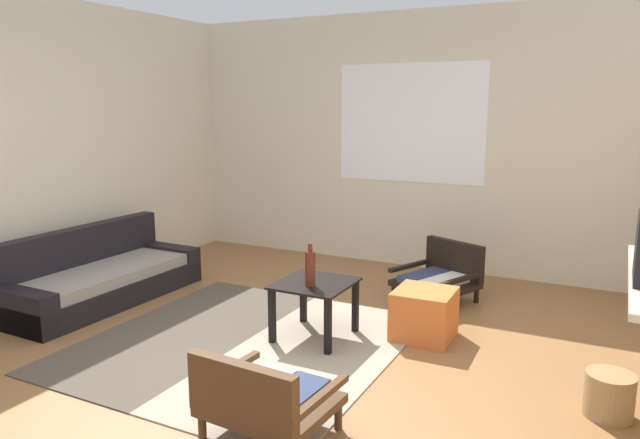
% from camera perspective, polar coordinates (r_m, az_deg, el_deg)
% --- Properties ---
extents(ground_plane, '(7.80, 7.80, 0.00)m').
position_cam_1_polar(ground_plane, '(4.07, -5.98, -14.48)').
color(ground_plane, olive).
extents(far_wall_with_window, '(5.60, 0.13, 2.70)m').
position_cam_1_polar(far_wall_with_window, '(6.46, 8.80, 7.41)').
color(far_wall_with_window, beige).
rests_on(far_wall_with_window, ground).
extents(side_wall_left, '(0.12, 6.60, 2.70)m').
position_cam_1_polar(side_wall_left, '(5.78, -27.36, 5.87)').
color(side_wall_left, beige).
rests_on(side_wall_left, ground).
extents(area_rug, '(2.19, 2.31, 0.01)m').
position_cam_1_polar(area_rug, '(4.53, -7.38, -11.69)').
color(area_rug, '#4C4238').
rests_on(area_rug, ground).
extents(couch, '(0.76, 1.85, 0.65)m').
position_cam_1_polar(couch, '(5.73, -20.53, -5.32)').
color(couch, black).
rests_on(couch, ground).
extents(coffee_table, '(0.54, 0.56, 0.44)m').
position_cam_1_polar(coffee_table, '(4.48, -0.51, -7.17)').
color(coffee_table, black).
rests_on(coffee_table, ground).
extents(armchair_by_window, '(0.80, 0.79, 0.51)m').
position_cam_1_polar(armchair_by_window, '(5.49, 11.53, -5.23)').
color(armchair_by_window, black).
rests_on(armchair_by_window, ground).
extents(armchair_striped_foreground, '(0.67, 0.60, 0.51)m').
position_cam_1_polar(armchair_striped_foreground, '(3.23, -5.44, -16.71)').
color(armchair_striped_foreground, '#472D19').
rests_on(armchair_striped_foreground, ground).
extents(ottoman_orange, '(0.44, 0.44, 0.38)m').
position_cam_1_polar(ottoman_orange, '(4.61, 9.98, -8.95)').
color(ottoman_orange, '#D1662D').
rests_on(ottoman_orange, ground).
extents(glass_bottle, '(0.07, 0.07, 0.32)m').
position_cam_1_polar(glass_bottle, '(4.33, -0.95, -4.67)').
color(glass_bottle, '#5B2319').
rests_on(glass_bottle, coffee_table).
extents(wicker_basket, '(0.27, 0.27, 0.26)m').
position_cam_1_polar(wicker_basket, '(3.87, 26.05, -14.92)').
color(wicker_basket, '#9E7A4C').
rests_on(wicker_basket, ground).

